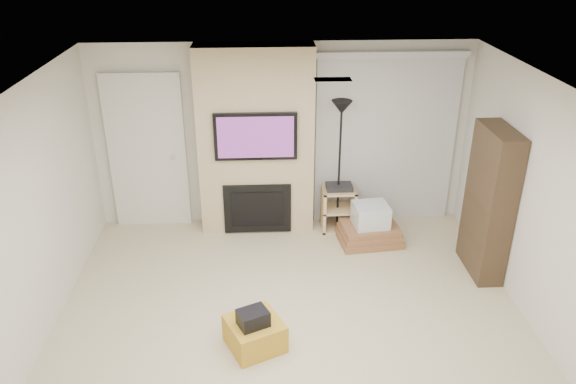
{
  "coord_description": "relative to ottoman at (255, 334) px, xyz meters",
  "views": [
    {
      "loc": [
        -0.29,
        -4.36,
        3.8
      ],
      "look_at": [
        0.0,
        1.2,
        1.15
      ],
      "focal_mm": 35.0,
      "sensor_mm": 36.0,
      "label": 1
    }
  ],
  "objects": [
    {
      "name": "floor",
      "position": [
        0.39,
        -0.06,
        -0.15
      ],
      "size": [
        5.0,
        5.5,
        0.0
      ],
      "primitive_type": "cube",
      "color": "beige",
      "rests_on": "ground"
    },
    {
      "name": "ceiling",
      "position": [
        0.39,
        -0.06,
        2.35
      ],
      "size": [
        5.0,
        5.5,
        0.0
      ],
      "primitive_type": "cube",
      "color": "white",
      "rests_on": "wall_back"
    },
    {
      "name": "wall_back",
      "position": [
        0.39,
        2.69,
        1.1
      ],
      "size": [
        5.0,
        0.0,
        2.5
      ],
      "primitive_type": "cube",
      "rotation": [
        1.57,
        0.0,
        0.0
      ],
      "color": "silver",
      "rests_on": "ground"
    },
    {
      "name": "wall_left",
      "position": [
        -2.11,
        -0.06,
        1.1
      ],
      "size": [
        0.0,
        5.5,
        2.5
      ],
      "primitive_type": "cube",
      "rotation": [
        1.57,
        0.0,
        1.57
      ],
      "color": "silver",
      "rests_on": "ground"
    },
    {
      "name": "wall_right",
      "position": [
        2.89,
        -0.06,
        1.1
      ],
      "size": [
        0.0,
        5.5,
        2.5
      ],
      "primitive_type": "cube",
      "rotation": [
        1.57,
        0.0,
        1.57
      ],
      "color": "silver",
      "rests_on": "ground"
    },
    {
      "name": "hvac_vent",
      "position": [
        0.79,
        0.74,
        2.35
      ],
      "size": [
        0.35,
        0.18,
        0.01
      ],
      "primitive_type": "cube",
      "color": "silver",
      "rests_on": "ceiling"
    },
    {
      "name": "ottoman",
      "position": [
        0.0,
        0.0,
        0.0
      ],
      "size": [
        0.66,
        0.66,
        0.3
      ],
      "primitive_type": "cube",
      "rotation": [
        0.0,
        0.0,
        0.43
      ],
      "color": "gold",
      "rests_on": "floor"
    },
    {
      "name": "black_bag",
      "position": [
        -0.01,
        -0.05,
        0.23
      ],
      "size": [
        0.35,
        0.32,
        0.16
      ],
      "primitive_type": "cube",
      "rotation": [
        0.0,
        0.0,
        0.43
      ],
      "color": "black",
      "rests_on": "ottoman"
    },
    {
      "name": "fireplace_wall",
      "position": [
        0.04,
        2.48,
        1.09
      ],
      "size": [
        1.5,
        0.47,
        2.5
      ],
      "color": "#CCB283",
      "rests_on": "floor"
    },
    {
      "name": "entry_door",
      "position": [
        -1.41,
        2.66,
        0.9
      ],
      "size": [
        1.02,
        0.11,
        2.14
      ],
      "color": "silver",
      "rests_on": "floor"
    },
    {
      "name": "vertical_blinds",
      "position": [
        1.79,
        2.64,
        1.12
      ],
      "size": [
        1.98,
        0.1,
        2.37
      ],
      "color": "silver",
      "rests_on": "floor"
    },
    {
      "name": "floor_lamp",
      "position": [
        1.13,
        2.38,
        1.28
      ],
      "size": [
        0.27,
        0.27,
        1.82
      ],
      "color": "black",
      "rests_on": "floor"
    },
    {
      "name": "av_stand",
      "position": [
        1.14,
        2.36,
        0.2
      ],
      "size": [
        0.45,
        0.38,
        0.66
      ],
      "color": "#E5BE83",
      "rests_on": "floor"
    },
    {
      "name": "box_stack",
      "position": [
        1.51,
        1.99,
        0.05
      ],
      "size": [
        0.86,
        0.69,
        0.54
      ],
      "color": "#96613D",
      "rests_on": "floor"
    },
    {
      "name": "bookshelf",
      "position": [
        2.73,
        1.25,
        0.75
      ],
      "size": [
        0.3,
        0.8,
        1.8
      ],
      "color": "#352618",
      "rests_on": "floor"
    }
  ]
}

